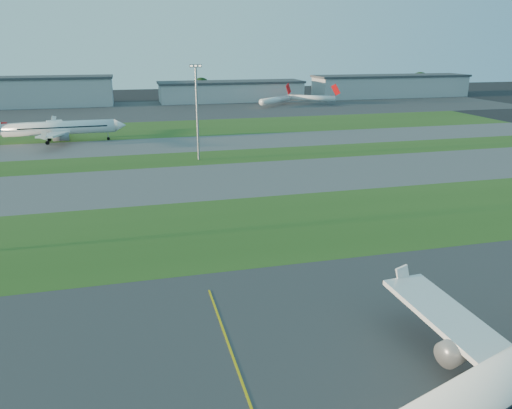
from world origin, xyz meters
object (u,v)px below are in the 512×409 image
object	(u,v)px
airliner_taxiing	(59,128)
mini_jet_near	(276,100)
light_mast_centre	(197,106)
mini_jet_far	(312,98)

from	to	relation	value
airliner_taxiing	mini_jet_near	bearing A→B (deg)	-142.88
mini_jet_near	light_mast_centre	bearing A→B (deg)	-156.94
mini_jet_far	light_mast_centre	bearing A→B (deg)	-91.55
airliner_taxiing	light_mast_centre	distance (m)	55.96
mini_jet_near	light_mast_centre	world-z (taller)	light_mast_centre
light_mast_centre	mini_jet_near	bearing A→B (deg)	63.93
mini_jet_near	mini_jet_far	world-z (taller)	same
airliner_taxiing	light_mast_centre	bearing A→B (deg)	135.23
airliner_taxiing	mini_jet_far	size ratio (longest dim) A/B	1.69
light_mast_centre	airliner_taxiing	bearing A→B (deg)	137.43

